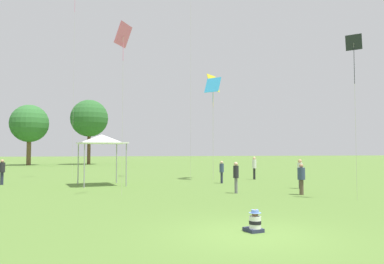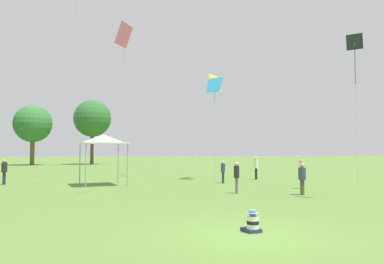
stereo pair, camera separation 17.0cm
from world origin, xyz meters
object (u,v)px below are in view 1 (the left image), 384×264
Objects in this scene: distant_tree_2 at (29,124)px; person_standing_3 at (2,170)px; person_standing_6 at (254,166)px; seated_toddler at (255,223)px; kite_4 at (213,86)px; person_standing_4 at (301,177)px; kite_3 at (123,38)px; distant_tree_1 at (89,118)px; person_standing_2 at (236,174)px; canopy_tent at (102,139)px; person_standing_0 at (222,170)px; kite_7 at (354,50)px; kite_5 at (213,84)px; person_standing_5 at (300,171)px.

person_standing_3 is at bearing -82.68° from distant_tree_2.
seated_toddler is at bearing 2.97° from person_standing_6.
kite_4 is at bearing -125.85° from person_standing_3.
person_standing_4 is 0.16× the size of distant_tree_2.
kite_3 is at bearing -174.04° from person_standing_3.
kite_4 is 0.73× the size of distant_tree_1.
person_standing_3 is at bearing -86.11° from kite_4.
kite_4 is (1.32, 8.42, 6.10)m from person_standing_2.
person_standing_3 is (-13.09, 8.24, -0.01)m from person_standing_2.
person_standing_2 is 0.17× the size of distant_tree_2.
canopy_tent is 0.31× the size of distant_tree_1.
person_standing_0 is 0.98× the size of person_standing_4.
seated_toddler is at bearing -10.18° from kite_4.
person_standing_4 is 0.21× the size of kite_7.
kite_4 reaches higher than kite_7.
distant_tree_2 is at bearing -29.25° from person_standing_3.
seated_toddler is 20.00m from person_standing_3.
person_standing_6 is at bearing -17.87° from kite_5.
kite_4 is (-3.21, 6.98, 6.05)m from person_standing_5.
kite_7 is at bearing 113.83° from person_standing_5.
person_standing_0 is 0.94× the size of person_standing_2.
kite_3 is 1.10× the size of kite_4.
person_standing_5 is 0.97× the size of person_standing_6.
person_standing_4 is at bearing -65.60° from distant_tree_2.
person_standing_6 reaches higher than person_standing_4.
kite_7 is (4.35, -3.80, 5.85)m from person_standing_2.
distant_tree_2 is (-4.61, 35.91, 5.49)m from person_standing_3.
person_standing_5 is 7.22m from person_standing_6.
distant_tree_2 reaches higher than kite_4.
canopy_tent is at bearing -72.31° from kite_4.
person_standing_5 is (1.57, 2.85, 0.13)m from person_standing_4.
person_standing_2 is 0.19× the size of kite_3.
kite_3 is (-10.57, -8.32, 6.81)m from person_standing_6.
person_standing_3 reaches higher than seated_toddler.
person_standing_6 is at bearing -57.70° from distant_tree_2.
person_standing_0 is at bearing -63.72° from distant_tree_2.
person_standing_4 is 6.54m from kite_7.
person_standing_2 is 0.20× the size of kite_5.
distant_tree_1 is (4.37, 37.10, 6.59)m from person_standing_3.
seated_toddler is 15.95m from canopy_tent.
distant_tree_2 is at bearing -36.67° from person_standing_5.
person_standing_6 is 0.17× the size of distant_tree_1.
kite_5 is 0.77× the size of distant_tree_1.
kite_3 is at bearing 4.72° from person_standing_4.
canopy_tent is at bearing -22.49° from person_standing_4.
person_standing_2 is 10.48m from kite_4.
kite_3 is at bearing 97.23° from seated_toddler.
person_standing_6 is 0.21× the size of kite_3.
kite_4 is (14.41, 0.18, 6.11)m from person_standing_3.
distant_tree_1 reaches higher than person_standing_2.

